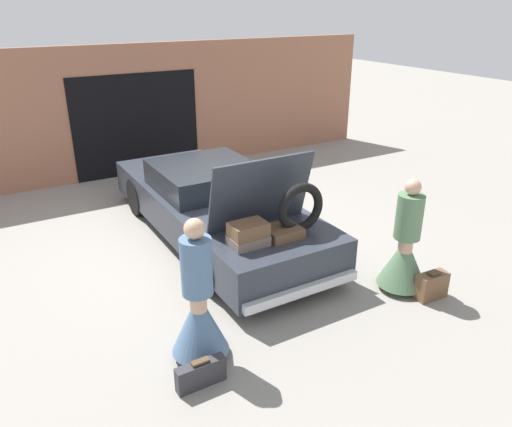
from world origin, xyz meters
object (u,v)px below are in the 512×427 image
object	(u,v)px
person_left	(199,310)
suitcase_beside_right_person	(432,286)
suitcase_beside_left_person	(201,374)
car	(214,205)
person_right	(405,252)

from	to	relation	value
person_left	suitcase_beside_right_person	xyz separation A→B (m)	(3.10, -0.46, -0.41)
suitcase_beside_left_person	suitcase_beside_right_person	size ratio (longest dim) A/B	1.20
car	suitcase_beside_right_person	distance (m)	3.54
suitcase_beside_left_person	suitcase_beside_right_person	distance (m)	3.29
person_right	suitcase_beside_right_person	bearing A→B (deg)	-147.18
car	suitcase_beside_left_person	world-z (taller)	car
person_left	suitcase_beside_left_person	xyz separation A→B (m)	(-0.19, -0.43, -0.45)
person_left	person_right	size ratio (longest dim) A/B	1.05
car	suitcase_beside_right_person	bearing A→B (deg)	-62.43
car	person_right	xyz separation A→B (m)	(1.47, -2.75, 0.00)
person_right	suitcase_beside_right_person	distance (m)	0.55
car	suitcase_beside_left_person	bearing A→B (deg)	-118.20
person_right	suitcase_beside_left_person	world-z (taller)	person_right
person_left	suitcase_beside_left_person	world-z (taller)	person_left
person_right	car	bearing A→B (deg)	37.47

